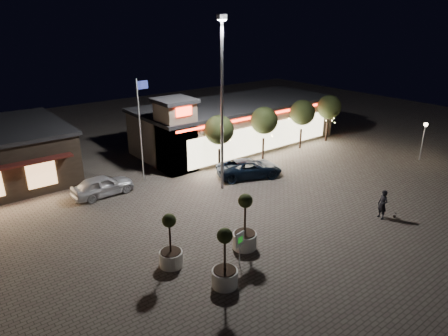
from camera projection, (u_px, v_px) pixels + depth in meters
ground at (279, 240)px, 23.29m from camera, size 90.00×90.00×0.00m
retail_building at (234, 124)px, 39.59m from camera, size 20.40×8.40×6.10m
floodlight_pole at (222, 96)px, 27.81m from camera, size 0.60×0.40×12.38m
flagpole at (141, 122)px, 30.07m from camera, size 0.95×0.10×8.00m
lamp_post_east at (424, 134)px, 35.33m from camera, size 0.36×0.36×3.48m
string_tree_a at (219, 130)px, 32.41m from camera, size 2.42×2.42×4.79m
string_tree_b at (264, 121)px, 35.27m from camera, size 2.42×2.42×4.79m
string_tree_c at (302, 113)px, 38.13m from camera, size 2.42×2.42×4.79m
string_tree_d at (329, 107)px, 40.42m from camera, size 2.42×2.42×4.79m
pickup_truck at (249, 168)px, 32.21m from camera, size 5.81×4.23×1.47m
white_sedan at (103, 185)px, 28.90m from camera, size 4.50×1.94×1.51m
pedestrian at (383, 205)px, 25.54m from camera, size 0.63×0.80×1.92m
dog at (395, 215)px, 25.76m from camera, size 0.44×0.27×0.24m
planter_left at (171, 250)px, 20.65m from camera, size 1.23×1.23×3.02m
planter_mid at (225, 268)px, 19.10m from camera, size 1.28×1.28×3.14m
planter_right at (245, 232)px, 22.23m from camera, size 1.35×1.35×3.33m
valet_sign at (240, 242)px, 20.58m from camera, size 0.63×0.17×1.92m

